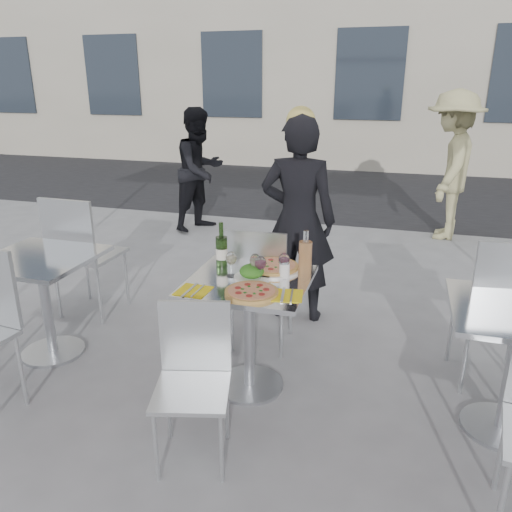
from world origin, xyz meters
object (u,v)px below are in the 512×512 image
(wineglass_red_a, at_px, (260,264))
(napkin_right, at_px, (286,295))
(wineglass_red_b, at_px, (284,261))
(woman_diner, at_px, (298,221))
(sugar_shaker, at_px, (284,269))
(chair_far, at_px, (259,279))
(pizza_far, at_px, (274,267))
(salad_plate, at_px, (252,273))
(main_table, at_px, (249,311))
(side_chair_rfar, at_px, (504,302))
(napkin_left, at_px, (193,290))
(side_table_left, at_px, (43,285))
(wine_bottle, at_px, (222,250))
(wineglass_white_b, at_px, (255,261))
(pizza_near, at_px, (252,292))
(side_chair_lfar, at_px, (80,247))
(carafe, at_px, (305,258))
(wineglass_white_a, at_px, (231,259))
(chair_near, at_px, (194,369))
(pedestrian_b, at_px, (450,166))
(pedestrian_a, at_px, (200,170))

(wineglass_red_a, distance_m, napkin_right, 0.28)
(wineglass_red_b, distance_m, napkin_right, 0.29)
(woman_diner, distance_m, sugar_shaker, 1.03)
(chair_far, relative_size, pizza_far, 2.65)
(salad_plate, bearing_deg, woman_diner, 87.10)
(main_table, relative_size, pizza_far, 2.12)
(side_chair_rfar, distance_m, salad_plate, 1.55)
(sugar_shaker, relative_size, wineglass_red_a, 0.68)
(pizza_far, relative_size, napkin_left, 1.77)
(side_table_left, xyz_separation_m, salad_plate, (1.51, 0.03, 0.25))
(woman_diner, bearing_deg, chair_far, 75.58)
(main_table, distance_m, wineglass_red_b, 0.39)
(side_table_left, height_order, wine_bottle, wine_bottle)
(sugar_shaker, bearing_deg, wineglass_red_b, -114.56)
(sugar_shaker, height_order, wineglass_white_b, wineglass_white_b)
(pizza_near, bearing_deg, side_chair_lfar, 154.69)
(side_chair_rfar, distance_m, pizza_near, 1.56)
(main_table, distance_m, carafe, 0.48)
(side_table_left, relative_size, wineglass_white_a, 4.76)
(chair_near, distance_m, wineglass_red_a, 0.75)
(wineglass_red_a, bearing_deg, napkin_right, -40.48)
(pedestrian_b, distance_m, pizza_near, 4.27)
(main_table, xyz_separation_m, napkin_right, (0.27, -0.17, 0.21))
(side_table_left, xyz_separation_m, wineglass_red_b, (1.69, 0.09, 0.32))
(pizza_far, bearing_deg, salad_plate, -116.27)
(main_table, relative_size, side_table_left, 1.00)
(woman_diner, height_order, wine_bottle, woman_diner)
(salad_plate, relative_size, wine_bottle, 0.75)
(pizza_near, height_order, wineglass_white_b, wineglass_white_b)
(main_table, bearing_deg, pizza_far, 64.65)
(wine_bottle, bearing_deg, main_table, -34.94)
(side_table_left, relative_size, chair_far, 0.80)
(pizza_far, bearing_deg, chair_near, -103.96)
(woman_diner, bearing_deg, sugar_shaker, 95.33)
(chair_far, bearing_deg, main_table, 96.25)
(wineglass_white_a, bearing_deg, wineglass_red_a, -7.80)
(napkin_left, bearing_deg, wineglass_red_b, 39.65)
(sugar_shaker, bearing_deg, side_chair_lfar, 164.32)
(wine_bottle, bearing_deg, pedestrian_a, 114.63)
(salad_plate, bearing_deg, side_chair_rfar, 15.04)
(pedestrian_b, relative_size, wineglass_red_b, 11.42)
(pizza_near, bearing_deg, pizza_far, 86.52)
(side_table_left, xyz_separation_m, pizza_near, (1.57, -0.19, 0.22))
(woman_diner, bearing_deg, wineglass_red_b, 95.20)
(woman_diner, distance_m, wineglass_red_b, 1.03)
(carafe, bearing_deg, chair_near, -118.30)
(chair_far, height_order, pedestrian_b, pedestrian_b)
(side_table_left, distance_m, chair_near, 1.53)
(woman_diner, bearing_deg, chair_near, 82.38)
(pedestrian_b, height_order, wine_bottle, pedestrian_b)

